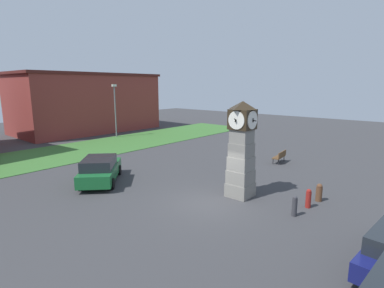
# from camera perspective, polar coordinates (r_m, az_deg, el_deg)

# --- Properties ---
(ground_plane) EXTENTS (88.65, 88.65, 0.00)m
(ground_plane) POSITION_cam_1_polar(r_m,az_deg,el_deg) (15.19, 3.20, -11.24)
(ground_plane) COLOR #38383A
(clock_tower) EXTENTS (1.53, 1.48, 5.00)m
(clock_tower) POSITION_cam_1_polar(r_m,az_deg,el_deg) (15.64, 9.39, -1.28)
(clock_tower) COLOR gray
(clock_tower) RESTS_ON ground_plane
(bollard_near_tower) EXTENTS (0.31, 0.31, 0.92)m
(bollard_near_tower) POSITION_cam_1_polar(r_m,az_deg,el_deg) (16.61, 23.05, -8.46)
(bollard_near_tower) COLOR brown
(bollard_near_tower) RESTS_ON ground_plane
(bollard_mid_row) EXTENTS (0.25, 0.25, 0.93)m
(bollard_mid_row) POSITION_cam_1_polar(r_m,az_deg,el_deg) (15.57, 21.30, -9.60)
(bollard_mid_row) COLOR maroon
(bollard_mid_row) RESTS_ON ground_plane
(bollard_far_row) EXTENTS (0.23, 0.23, 0.95)m
(bollard_far_row) POSITION_cam_1_polar(r_m,az_deg,el_deg) (14.41, 18.95, -11.07)
(bollard_far_row) COLOR #333338
(bollard_far_row) RESTS_ON ground_plane
(car_far_lot) EXTENTS (4.41, 4.49, 1.57)m
(car_far_lot) POSITION_cam_1_polar(r_m,az_deg,el_deg) (18.86, -17.09, -4.68)
(car_far_lot) COLOR #19602D
(car_far_lot) RESTS_ON ground_plane
(bench) EXTENTS (1.64, 0.68, 0.90)m
(bench) POSITION_cam_1_polar(r_m,az_deg,el_deg) (23.53, 16.41, -2.22)
(bench) COLOR brown
(bench) RESTS_ON ground_plane
(street_lamp_near_road) EXTENTS (0.50, 0.24, 5.86)m
(street_lamp_near_road) POSITION_cam_1_polar(r_m,az_deg,el_deg) (34.52, -14.44, 6.89)
(street_lamp_near_road) COLOR slate
(street_lamp_near_road) RESTS_ON ground_plane
(storefront_low_left) EXTENTS (17.23, 9.33, 7.22)m
(storefront_low_left) POSITION_cam_1_polar(r_m,az_deg,el_deg) (40.69, -19.43, 7.49)
(storefront_low_left) COLOR maroon
(storefront_low_left) RESTS_ON ground_plane
(grass_verge_far) EXTENTS (53.19, 7.81, 0.04)m
(grass_verge_far) POSITION_cam_1_polar(r_m,az_deg,el_deg) (26.99, -28.46, -2.54)
(grass_verge_far) COLOR #386B2D
(grass_verge_far) RESTS_ON ground_plane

